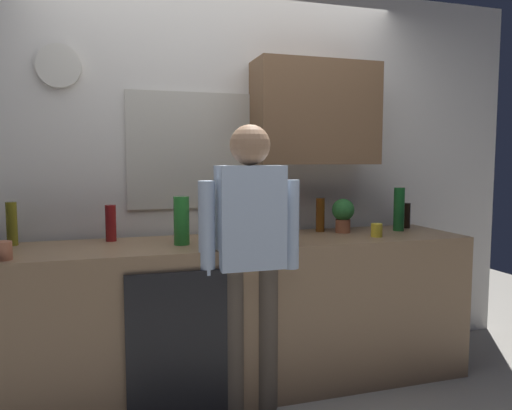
{
  "coord_description": "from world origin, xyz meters",
  "views": [
    {
      "loc": [
        -0.73,
        -2.5,
        1.41
      ],
      "look_at": [
        0.11,
        0.25,
        1.14
      ],
      "focal_mm": 33.75,
      "sensor_mm": 36.0,
      "label": 1
    }
  ],
  "objects_px": {
    "bottle_clear_soda": "(181,221)",
    "cup_terracotta_mug": "(4,251)",
    "person_at_sink": "(250,244)",
    "bottle_dark_sauce": "(406,215)",
    "bottle_red_vinegar": "(111,223)",
    "potted_plant": "(343,213)",
    "coffee_maker": "(253,219)",
    "bottle_olive_oil": "(12,224)",
    "dish_soap": "(249,225)",
    "cup_yellow_cup": "(377,230)",
    "bottle_amber_beer": "(320,215)",
    "bottle_green_wine": "(399,209)"
  },
  "relations": [
    {
      "from": "bottle_clear_soda",
      "to": "person_at_sink",
      "type": "distance_m",
      "value": 0.44
    },
    {
      "from": "bottle_red_vinegar",
      "to": "cup_terracotta_mug",
      "type": "bearing_deg",
      "value": -140.1
    },
    {
      "from": "bottle_olive_oil",
      "to": "bottle_dark_sauce",
      "type": "height_order",
      "value": "bottle_olive_oil"
    },
    {
      "from": "coffee_maker",
      "to": "cup_yellow_cup",
      "type": "height_order",
      "value": "coffee_maker"
    },
    {
      "from": "dish_soap",
      "to": "person_at_sink",
      "type": "relative_size",
      "value": 0.11
    },
    {
      "from": "coffee_maker",
      "to": "bottle_red_vinegar",
      "type": "relative_size",
      "value": 1.5
    },
    {
      "from": "bottle_green_wine",
      "to": "bottle_dark_sauce",
      "type": "height_order",
      "value": "bottle_green_wine"
    },
    {
      "from": "bottle_dark_sauce",
      "to": "dish_soap",
      "type": "bearing_deg",
      "value": -176.98
    },
    {
      "from": "coffee_maker",
      "to": "cup_terracotta_mug",
      "type": "relative_size",
      "value": 3.59
    },
    {
      "from": "bottle_clear_soda",
      "to": "bottle_dark_sauce",
      "type": "xyz_separation_m",
      "value": [
        1.66,
        0.23,
        -0.05
      ]
    },
    {
      "from": "bottle_green_wine",
      "to": "bottle_olive_oil",
      "type": "bearing_deg",
      "value": 176.51
    },
    {
      "from": "cup_terracotta_mug",
      "to": "potted_plant",
      "type": "bearing_deg",
      "value": 9.21
    },
    {
      "from": "bottle_dark_sauce",
      "to": "cup_terracotta_mug",
      "type": "height_order",
      "value": "bottle_dark_sauce"
    },
    {
      "from": "dish_soap",
      "to": "bottle_red_vinegar",
      "type": "bearing_deg",
      "value": 174.25
    },
    {
      "from": "coffee_maker",
      "to": "bottle_green_wine",
      "type": "height_order",
      "value": "coffee_maker"
    },
    {
      "from": "bottle_dark_sauce",
      "to": "cup_yellow_cup",
      "type": "distance_m",
      "value": 0.53
    },
    {
      "from": "person_at_sink",
      "to": "cup_terracotta_mug",
      "type": "bearing_deg",
      "value": 167.96
    },
    {
      "from": "person_at_sink",
      "to": "bottle_dark_sauce",
      "type": "bearing_deg",
      "value": 11.74
    },
    {
      "from": "bottle_clear_soda",
      "to": "potted_plant",
      "type": "xyz_separation_m",
      "value": [
        1.11,
        0.15,
        -0.01
      ]
    },
    {
      "from": "coffee_maker",
      "to": "bottle_olive_oil",
      "type": "distance_m",
      "value": 1.38
    },
    {
      "from": "bottle_amber_beer",
      "to": "person_at_sink",
      "type": "relative_size",
      "value": 0.14
    },
    {
      "from": "bottle_clear_soda",
      "to": "cup_terracotta_mug",
      "type": "bearing_deg",
      "value": -168.85
    },
    {
      "from": "coffee_maker",
      "to": "bottle_red_vinegar",
      "type": "bearing_deg",
      "value": 157.62
    },
    {
      "from": "bottle_red_vinegar",
      "to": "cup_yellow_cup",
      "type": "relative_size",
      "value": 2.59
    },
    {
      "from": "bottle_clear_soda",
      "to": "dish_soap",
      "type": "xyz_separation_m",
      "value": [
        0.45,
        0.16,
        -0.06
      ]
    },
    {
      "from": "bottle_red_vinegar",
      "to": "cup_terracotta_mug",
      "type": "distance_m",
      "value": 0.66
    },
    {
      "from": "bottle_red_vinegar",
      "to": "bottle_dark_sauce",
      "type": "bearing_deg",
      "value": -0.59
    },
    {
      "from": "bottle_dark_sauce",
      "to": "bottle_red_vinegar",
      "type": "distance_m",
      "value": 2.05
    },
    {
      "from": "bottle_olive_oil",
      "to": "person_at_sink",
      "type": "bearing_deg",
      "value": -22.26
    },
    {
      "from": "potted_plant",
      "to": "bottle_amber_beer",
      "type": "bearing_deg",
      "value": 143.99
    },
    {
      "from": "bottle_green_wine",
      "to": "cup_yellow_cup",
      "type": "height_order",
      "value": "bottle_green_wine"
    },
    {
      "from": "bottle_olive_oil",
      "to": "bottle_green_wine",
      "type": "relative_size",
      "value": 0.83
    },
    {
      "from": "bottle_red_vinegar",
      "to": "dish_soap",
      "type": "height_order",
      "value": "bottle_red_vinegar"
    },
    {
      "from": "bottle_amber_beer",
      "to": "dish_soap",
      "type": "xyz_separation_m",
      "value": [
        -0.53,
        -0.08,
        -0.04
      ]
    },
    {
      "from": "bottle_clear_soda",
      "to": "bottle_amber_beer",
      "type": "bearing_deg",
      "value": 13.7
    },
    {
      "from": "cup_terracotta_mug",
      "to": "person_at_sink",
      "type": "relative_size",
      "value": 0.06
    },
    {
      "from": "person_at_sink",
      "to": "bottle_amber_beer",
      "type": "bearing_deg",
      "value": 29.17
    },
    {
      "from": "bottle_olive_oil",
      "to": "potted_plant",
      "type": "height_order",
      "value": "bottle_olive_oil"
    },
    {
      "from": "cup_terracotta_mug",
      "to": "dish_soap",
      "type": "distance_m",
      "value": 1.39
    },
    {
      "from": "bottle_amber_beer",
      "to": "cup_yellow_cup",
      "type": "relative_size",
      "value": 2.71
    },
    {
      "from": "person_at_sink",
      "to": "coffee_maker",
      "type": "bearing_deg",
      "value": 59.36
    },
    {
      "from": "dish_soap",
      "to": "person_at_sink",
      "type": "xyz_separation_m",
      "value": [
        -0.11,
        -0.42,
        -0.05
      ]
    },
    {
      "from": "coffee_maker",
      "to": "person_at_sink",
      "type": "relative_size",
      "value": 0.21
    },
    {
      "from": "coffee_maker",
      "to": "dish_soap",
      "type": "relative_size",
      "value": 1.83
    },
    {
      "from": "bottle_green_wine",
      "to": "bottle_red_vinegar",
      "type": "xyz_separation_m",
      "value": [
        -1.91,
        0.13,
        -0.04
      ]
    },
    {
      "from": "coffee_maker",
      "to": "bottle_olive_oil",
      "type": "relative_size",
      "value": 1.32
    },
    {
      "from": "bottle_green_wine",
      "to": "potted_plant",
      "type": "bearing_deg",
      "value": 175.07
    },
    {
      "from": "bottle_olive_oil",
      "to": "person_at_sink",
      "type": "height_order",
      "value": "person_at_sink"
    },
    {
      "from": "bottle_dark_sauce",
      "to": "bottle_green_wine",
      "type": "bearing_deg",
      "value": -140.72
    },
    {
      "from": "bottle_dark_sauce",
      "to": "bottle_red_vinegar",
      "type": "height_order",
      "value": "bottle_red_vinegar"
    }
  ]
}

